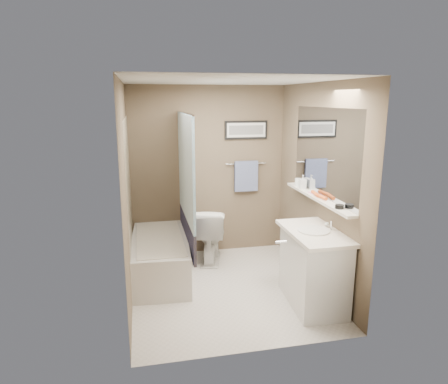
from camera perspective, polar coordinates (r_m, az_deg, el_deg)
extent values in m
plane|color=beige|center=(4.91, 0.37, -13.57)|extent=(2.50, 2.50, 0.00)
cube|color=silver|center=(4.39, 0.42, 15.37)|extent=(2.20, 2.50, 0.04)
cube|color=brown|center=(5.69, -2.26, 2.92)|extent=(2.20, 0.04, 2.40)
cube|color=brown|center=(3.35, 4.92, -4.44)|extent=(2.20, 0.04, 2.40)
cube|color=brown|center=(4.41, -13.46, -0.47)|extent=(0.04, 2.50, 2.40)
cube|color=brown|center=(4.85, 12.97, 0.78)|extent=(0.04, 2.50, 2.40)
cube|color=tan|center=(4.94, -13.36, -1.39)|extent=(0.02, 1.55, 2.00)
cylinder|color=silver|center=(4.82, -5.63, 11.19)|extent=(0.02, 1.55, 0.02)
cube|color=white|center=(4.88, -5.46, 3.55)|extent=(0.03, 1.45, 1.28)
cube|color=#232341|center=(5.09, -5.26, -5.59)|extent=(0.03, 1.45, 0.36)
cube|color=silver|center=(4.65, 14.13, 5.46)|extent=(0.02, 1.60, 1.00)
cube|color=silver|center=(4.72, 13.17, -0.81)|extent=(0.12, 1.60, 0.03)
cylinder|color=silver|center=(5.77, 3.15, 4.07)|extent=(0.60, 0.02, 0.02)
cube|color=#8796C4|center=(5.78, 3.18, 2.28)|extent=(0.34, 0.05, 0.44)
cube|color=black|center=(5.73, 3.17, 8.84)|extent=(0.62, 0.02, 0.26)
cube|color=white|center=(5.72, 3.21, 8.83)|extent=(0.56, 0.00, 0.20)
cube|color=#595959|center=(5.72, 3.22, 8.83)|extent=(0.50, 0.00, 0.13)
cube|color=silver|center=(3.60, 13.38, -6.87)|extent=(0.80, 0.02, 2.00)
cylinder|color=silver|center=(3.52, 8.12, -7.09)|extent=(0.10, 0.02, 0.02)
cube|color=silver|center=(5.20, -9.10, -9.16)|extent=(0.79, 1.54, 0.50)
cube|color=beige|center=(5.11, -9.20, -6.56)|extent=(0.56, 1.36, 0.02)
imported|color=white|center=(5.56, -2.03, -6.01)|extent=(0.60, 0.84, 0.77)
cube|color=silver|center=(4.53, 12.64, -10.73)|extent=(0.56, 0.93, 0.80)
cube|color=white|center=(4.38, 12.80, -5.70)|extent=(0.54, 0.96, 0.04)
cylinder|color=silver|center=(4.36, 12.69, -5.37)|extent=(0.34, 0.34, 0.01)
cylinder|color=silver|center=(4.44, 15.08, -4.63)|extent=(0.02, 0.02, 0.10)
sphere|color=silver|center=(4.53, 14.50, -4.50)|extent=(0.05, 0.05, 0.05)
cylinder|color=black|center=(4.26, 16.16, -2.02)|extent=(0.09, 0.09, 0.04)
cylinder|color=#D0521D|center=(4.62, 13.69, -0.64)|extent=(0.06, 0.22, 0.04)
cylinder|color=#D3511D|center=(4.75, 12.95, -0.24)|extent=(0.06, 0.22, 0.04)
cube|color=pink|center=(4.84, 12.46, -0.18)|extent=(0.05, 0.16, 0.01)
cylinder|color=white|center=(5.22, 10.54, 1.39)|extent=(0.08, 0.08, 0.10)
imported|color=#999999|center=(5.08, 11.19, 1.43)|extent=(0.09, 0.09, 0.17)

